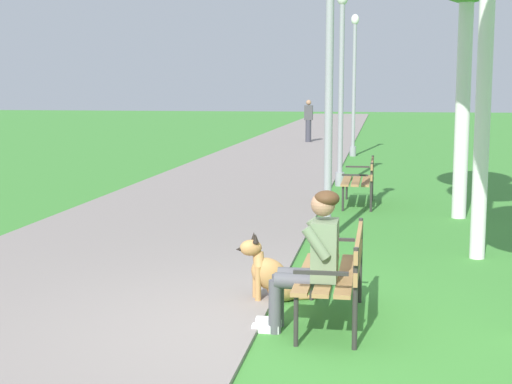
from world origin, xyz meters
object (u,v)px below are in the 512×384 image
park_bench_mid (362,177)px  dog_shepherd (274,276)px  lamp_post_far (354,84)px  lamp_post_near (329,68)px  lamp_post_mid (341,86)px  person_seated_on_near_bench (312,255)px  park_bench_near (338,268)px  pedestrian_distant (308,121)px

park_bench_mid → dog_shepherd: bearing=-96.2°
dog_shepherd → lamp_post_far: lamp_post_far is taller
lamp_post_near → lamp_post_mid: size_ratio=1.11×
lamp_post_far → person_seated_on_near_bench: bearing=-89.0°
park_bench_mid → lamp_post_far: 10.00m
park_bench_near → dog_shepherd: size_ratio=1.88×
park_bench_near → dog_shepherd: 0.91m
lamp_post_far → pedestrian_distant: 5.89m
pedestrian_distant → park_bench_mid: bearing=-80.9°
person_seated_on_near_bench → park_bench_mid: bearing=88.1°
dog_shepherd → lamp_post_far: 16.33m
park_bench_near → lamp_post_far: lamp_post_far is taller
pedestrian_distant → lamp_post_near: bearing=-83.7°
lamp_post_near → pedestrian_distant: (-2.06, 18.52, -1.54)m
pedestrian_distant → lamp_post_far: bearing=-70.5°
lamp_post_mid → lamp_post_far: 7.19m
dog_shepherd → park_bench_mid: bearing=83.8°
park_bench_mid → dog_shepherd: (-0.69, -6.37, -0.25)m
person_seated_on_near_bench → lamp_post_mid: bearing=91.7°
lamp_post_far → dog_shepherd: bearing=-90.6°
park_bench_mid → lamp_post_far: bearing=93.1°
park_bench_near → pedestrian_distant: size_ratio=0.91×
park_bench_near → person_seated_on_near_bench: person_seated_on_near_bench is taller
park_bench_mid → person_seated_on_near_bench: size_ratio=1.20×
person_seated_on_near_bench → pedestrian_distant: size_ratio=0.76×
lamp_post_mid → pedestrian_distant: lamp_post_mid is taller
park_bench_mid → pedestrian_distant: bearing=99.1°
dog_shepherd → lamp_post_mid: 9.22m
park_bench_mid → pedestrian_distant: pedestrian_distant is taller
park_bench_near → lamp_post_near: lamp_post_near is taller
park_bench_mid → person_seated_on_near_bench: (-0.24, -7.22, 0.17)m
person_seated_on_near_bench → lamp_post_near: (-0.15, 3.93, 1.70)m
lamp_post_near → pedestrian_distant: lamp_post_near is taller
person_seated_on_near_bench → lamp_post_far: lamp_post_far is taller
lamp_post_near → person_seated_on_near_bench: bearing=-87.9°
park_bench_near → lamp_post_near: bearing=95.5°
park_bench_mid → person_seated_on_near_bench: person_seated_on_near_bench is taller
dog_shepherd → pedestrian_distant: size_ratio=0.48×
park_bench_near → lamp_post_far: (-0.50, 16.78, 1.72)m
dog_shepherd → lamp_post_far: size_ratio=0.18×
lamp_post_mid → park_bench_near: bearing=-87.0°
park_bench_mid → lamp_post_far: size_ratio=0.35×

